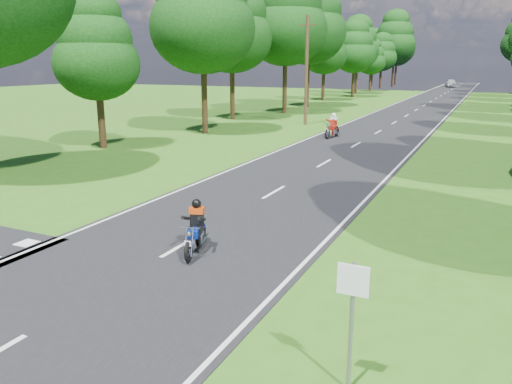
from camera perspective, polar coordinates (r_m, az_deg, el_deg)
The scene contains 9 objects.
ground at distance 11.83m, azimuth -13.69°, elevation -9.01°, with size 160.00×160.00×0.00m, color #2E5C15.
main_road at distance 58.92m, azimuth 18.67°, elevation 9.35°, with size 7.00×140.00×0.02m, color black.
road_markings at distance 57.09m, azimuth 18.30°, elevation 9.25°, with size 7.40×140.00×0.01m.
treeline at distance 68.71m, azimuth 21.58°, elevation 16.66°, with size 40.00×115.35×14.78m.
telegraph_pole at distance 38.58m, azimuth 5.79°, elevation 13.69°, with size 1.20×0.26×8.00m.
road_sign at distance 7.28m, azimuth 10.92°, elevation -12.74°, with size 0.45×0.07×2.00m.
rider_near_blue at distance 12.53m, azimuth -6.96°, elevation -3.94°, with size 0.54×1.61×1.34m, color navy, non-canonical shape.
rider_far_red at distance 32.10m, azimuth 8.71°, elevation 7.54°, with size 0.61×1.84×1.54m, color #A91A0D, non-canonical shape.
distant_car at distance 103.79m, azimuth 21.37°, elevation 11.52°, with size 1.81×4.50×1.53m, color silver.
Camera 1 is at (7.00, -8.32, 4.66)m, focal length 35.00 mm.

